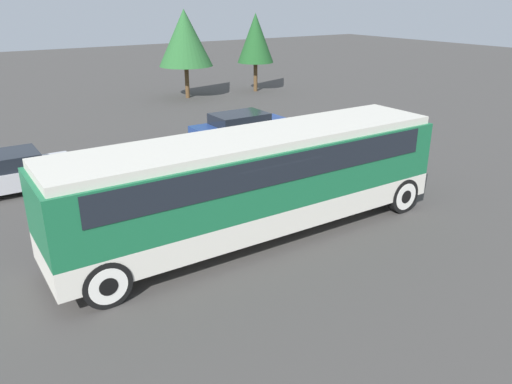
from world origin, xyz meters
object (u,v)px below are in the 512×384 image
Objects in this scene: parked_car_mid at (198,160)px; parked_car_near at (242,128)px; tour_bus at (259,175)px; parked_car_far at (11,172)px.

parked_car_near is at bearing 39.88° from parked_car_mid.
tour_bus reaches higher than parked_car_near.
tour_bus is 2.74× the size of parked_car_far.
parked_car_far is (-5.97, 2.57, -0.07)m from parked_car_mid.
parked_car_near is (4.70, 8.46, -1.10)m from tour_bus.
tour_bus is at bearing -119.06° from parked_car_near.
tour_bus reaches higher than parked_car_mid.
tour_bus is 9.38m from parked_car_far.
parked_car_near is at bearing 4.55° from parked_car_far.
parked_car_far is at bearing 124.66° from tour_bus.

